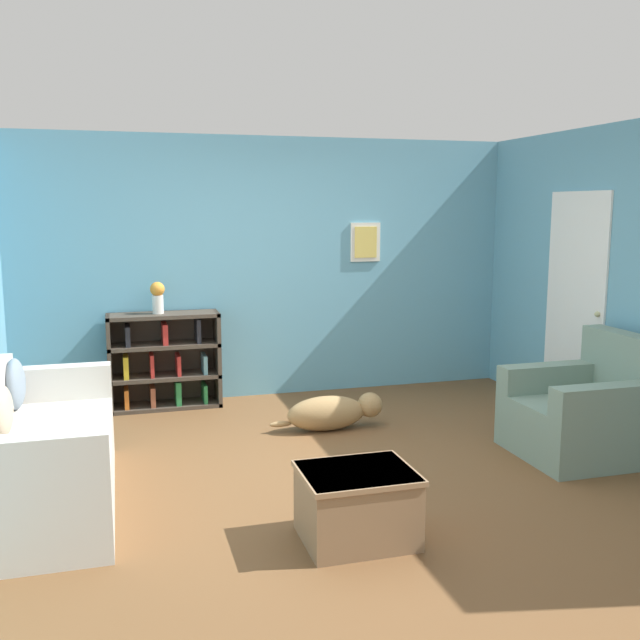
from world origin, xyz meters
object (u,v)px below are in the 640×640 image
object	(u,v)px
bookshelf	(164,362)
coffee_table	(357,503)
recliner_chair	(587,413)
couch	(35,457)
dog	(333,412)
vase	(158,296)

from	to	relation	value
bookshelf	coffee_table	xyz separation A→B (m)	(0.88, -3.15, -0.22)
recliner_chair	coffee_table	distance (m)	2.37
coffee_table	couch	bearing A→B (deg)	151.05
coffee_table	dog	xyz separation A→B (m)	(0.47, 2.02, -0.07)
recliner_chair	coffee_table	xyz separation A→B (m)	(-2.19, -0.89, -0.11)
bookshelf	dog	xyz separation A→B (m)	(1.35, -1.14, -0.29)
bookshelf	dog	bearing A→B (deg)	-40.16
bookshelf	vase	size ratio (longest dim) A/B	3.47
recliner_chair	coffee_table	size ratio (longest dim) A/B	1.49
recliner_chair	vase	world-z (taller)	vase
vase	couch	bearing A→B (deg)	-113.35
bookshelf	dog	world-z (taller)	bookshelf
bookshelf	coffee_table	distance (m)	3.28
dog	vase	size ratio (longest dim) A/B	3.34
coffee_table	vase	distance (m)	3.38
bookshelf	coffee_table	bearing A→B (deg)	-74.48
couch	vase	world-z (taller)	vase
couch	bookshelf	size ratio (longest dim) A/B	1.79
recliner_chair	vase	xyz separation A→B (m)	(-3.11, 2.25, 0.75)
coffee_table	recliner_chair	bearing A→B (deg)	22.01
recliner_chair	coffee_table	world-z (taller)	recliner_chair
vase	dog	bearing A→B (deg)	-38.76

